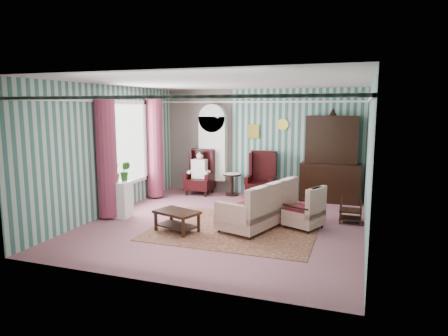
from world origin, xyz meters
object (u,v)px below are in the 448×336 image
(nest_table, at_px, (351,210))
(sofa, at_px, (258,202))
(round_side_table, at_px, (232,185))
(plant_stand, at_px, (118,199))
(wingback_right, at_px, (261,176))
(wingback_left, at_px, (200,172))
(bookcase, at_px, (213,153))
(dresser_hutch, at_px, (331,156))
(coffee_table, at_px, (177,221))
(floral_armchair, at_px, (304,206))
(seated_woman, at_px, (200,173))

(nest_table, bearing_deg, sofa, -154.92)
(round_side_table, bearing_deg, plant_stand, -120.38)
(wingback_right, bearing_deg, nest_table, -33.75)
(wingback_right, bearing_deg, wingback_left, 180.00)
(bookcase, distance_m, dresser_hutch, 3.25)
(dresser_hutch, distance_m, coffee_table, 4.52)
(plant_stand, xyz_separation_m, floral_armchair, (3.99, 0.50, 0.06))
(seated_woman, xyz_separation_m, nest_table, (4.07, -1.55, -0.32))
(coffee_table, bearing_deg, dresser_hutch, 53.62)
(seated_woman, bearing_deg, floral_armchair, -35.22)
(wingback_left, bearing_deg, coffee_table, -74.94)
(bookcase, height_order, floral_armchair, bookcase)
(wingback_right, relative_size, plant_stand, 1.56)
(plant_stand, distance_m, floral_armchair, 4.02)
(dresser_hutch, bearing_deg, wingback_left, -175.59)
(round_side_table, relative_size, coffee_table, 0.71)
(seated_woman, distance_m, plant_stand, 2.87)
(wingback_right, relative_size, seated_woman, 1.06)
(bookcase, xyz_separation_m, seated_woman, (-0.25, -0.39, -0.53))
(plant_stand, height_order, floral_armchair, floral_armchair)
(seated_woman, bearing_deg, dresser_hutch, 4.41)
(sofa, bearing_deg, wingback_left, 61.61)
(dresser_hutch, bearing_deg, seated_woman, -175.59)
(bookcase, relative_size, floral_armchair, 2.45)
(wingback_right, xyz_separation_m, sofa, (0.53, -2.39, -0.12))
(wingback_left, bearing_deg, dresser_hutch, 4.41)
(nest_table, bearing_deg, floral_armchair, -141.57)
(seated_woman, bearing_deg, nest_table, -20.85)
(wingback_left, relative_size, round_side_table, 2.08)
(seated_woman, distance_m, sofa, 3.30)
(wingback_right, bearing_deg, coffee_table, -104.79)
(plant_stand, height_order, sofa, sofa)
(wingback_left, relative_size, plant_stand, 1.56)
(seated_woman, relative_size, floral_armchair, 1.29)
(round_side_table, height_order, coffee_table, round_side_table)
(bookcase, height_order, coffee_table, bookcase)
(wingback_left, relative_size, coffee_table, 1.48)
(round_side_table, bearing_deg, seated_woman, -170.54)
(dresser_hutch, distance_m, nest_table, 2.11)
(wingback_left, relative_size, seated_woman, 1.06)
(dresser_hutch, height_order, nest_table, dresser_hutch)
(floral_armchair, bearing_deg, plant_stand, 120.82)
(dresser_hutch, distance_m, seated_woman, 3.56)
(coffee_table, bearing_deg, floral_armchair, 24.12)
(bookcase, distance_m, sofa, 3.49)
(bookcase, height_order, dresser_hutch, dresser_hutch)
(dresser_hutch, bearing_deg, coffee_table, -126.38)
(plant_stand, distance_m, sofa, 3.10)
(floral_armchair, height_order, coffee_table, floral_armchair)
(floral_armchair, bearing_deg, seated_woman, 78.46)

